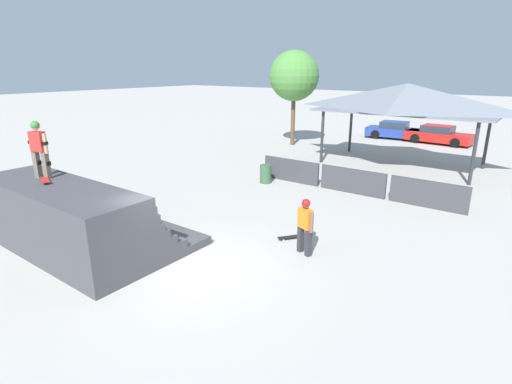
# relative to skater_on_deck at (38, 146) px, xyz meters

# --- Properties ---
(ground_plane) EXTENTS (160.00, 160.00, 0.00)m
(ground_plane) POSITION_rel_skater_on_deck_xyz_m (4.58, 1.21, -2.97)
(ground_plane) COLOR #ADA8A0
(quarter_pipe_ramp) EXTENTS (6.00, 3.90, 2.00)m
(quarter_pipe_ramp) POSITION_rel_skater_on_deck_xyz_m (1.09, 0.16, -2.09)
(quarter_pipe_ramp) COLOR #424247
(quarter_pipe_ramp) RESTS_ON ground
(skater_on_deck) EXTENTS (0.72, 0.36, 1.67)m
(skater_on_deck) POSITION_rel_skater_on_deck_xyz_m (0.00, 0.00, 0.00)
(skater_on_deck) COLOR #6B6051
(skater_on_deck) RESTS_ON quarter_pipe_ramp
(skateboard_on_deck) EXTENTS (0.80, 0.45, 0.09)m
(skateboard_on_deck) POSITION_rel_skater_on_deck_xyz_m (0.49, -0.19, -0.90)
(skateboard_on_deck) COLOR silver
(skateboard_on_deck) RESTS_ON quarter_pipe_ramp
(bystander_walking) EXTENTS (0.64, 0.35, 1.66)m
(bystander_walking) POSITION_rel_skater_on_deck_xyz_m (6.68, 3.84, -2.00)
(bystander_walking) COLOR #2D2D33
(bystander_walking) RESTS_ON ground
(skateboard_on_ground) EXTENTS (0.62, 0.75, 0.09)m
(skateboard_on_ground) POSITION_rel_skater_on_deck_xyz_m (5.83, 4.50, -2.91)
(skateboard_on_ground) COLOR silver
(skateboard_on_ground) RESTS_ON ground
(barrier_fence) EXTENTS (8.98, 0.12, 1.05)m
(barrier_fence) POSITION_rel_skater_on_deck_xyz_m (5.40, 10.08, -2.44)
(barrier_fence) COLOR #3D3D42
(barrier_fence) RESTS_ON ground
(pavilion_shelter) EXTENTS (8.87, 4.46, 4.34)m
(pavilion_shelter) POSITION_rel_skater_on_deck_xyz_m (5.41, 16.33, 0.62)
(pavilion_shelter) COLOR #2D2D33
(pavilion_shelter) RESTS_ON ground
(tree_beside_pavilion) EXTENTS (3.27, 3.27, 6.21)m
(tree_beside_pavilion) POSITION_rel_skater_on_deck_xyz_m (-2.46, 18.01, 1.59)
(tree_beside_pavilion) COLOR brown
(tree_beside_pavilion) RESTS_ON ground
(trash_bin) EXTENTS (0.52, 0.52, 0.85)m
(trash_bin) POSITION_rel_skater_on_deck_xyz_m (1.55, 9.16, -2.54)
(trash_bin) COLOR #385B3D
(trash_bin) RESTS_ON ground
(parked_car_blue) EXTENTS (4.24, 2.11, 1.27)m
(parked_car_blue) POSITION_rel_skater_on_deck_xyz_m (2.37, 24.68, -2.37)
(parked_car_blue) COLOR navy
(parked_car_blue) RESTS_ON ground
(parked_car_red) EXTENTS (4.43, 1.94, 1.27)m
(parked_car_red) POSITION_rel_skater_on_deck_xyz_m (5.47, 24.41, -2.37)
(parked_car_red) COLOR red
(parked_car_red) RESTS_ON ground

